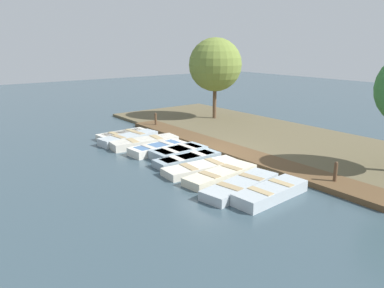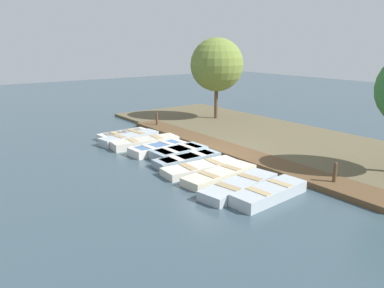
% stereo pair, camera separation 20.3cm
% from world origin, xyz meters
% --- Properties ---
extents(ground_plane, '(80.00, 80.00, 0.00)m').
position_xyz_m(ground_plane, '(0.00, 0.00, 0.00)').
color(ground_plane, '#384C56').
extents(shore_bank, '(8.00, 24.00, 0.17)m').
position_xyz_m(shore_bank, '(-5.00, 0.00, 0.08)').
color(shore_bank, brown).
rests_on(shore_bank, ground_plane).
extents(dock_walkway, '(1.50, 16.00, 0.22)m').
position_xyz_m(dock_walkway, '(-1.37, 0.00, 0.11)').
color(dock_walkway, brown).
rests_on(dock_walkway, ground_plane).
extents(rowboat_0, '(2.95, 1.23, 0.34)m').
position_xyz_m(rowboat_0, '(1.36, -5.78, 0.17)').
color(rowboat_0, silver).
rests_on(rowboat_0, ground_plane).
extents(rowboat_1, '(3.42, 1.40, 0.42)m').
position_xyz_m(rowboat_1, '(1.57, -4.76, 0.21)').
color(rowboat_1, '#B2BCC1').
rests_on(rowboat_1, ground_plane).
extents(rowboat_2, '(3.59, 1.37, 0.41)m').
position_xyz_m(rowboat_2, '(1.31, -3.51, 0.20)').
color(rowboat_2, beige).
rests_on(rowboat_2, ground_plane).
extents(rowboat_3, '(2.90, 1.24, 0.40)m').
position_xyz_m(rowboat_3, '(1.40, -2.12, 0.20)').
color(rowboat_3, silver).
rests_on(rowboat_3, ground_plane).
extents(rowboat_4, '(2.64, 1.29, 0.42)m').
position_xyz_m(rowboat_4, '(0.99, -0.92, 0.21)').
color(rowboat_4, '#8C9EA8').
rests_on(rowboat_4, ground_plane).
extents(rowboat_5, '(3.14, 1.01, 0.35)m').
position_xyz_m(rowboat_5, '(1.24, 0.11, 0.17)').
color(rowboat_5, '#8C9EA8').
rests_on(rowboat_5, ground_plane).
extents(rowboat_6, '(3.42, 1.29, 0.33)m').
position_xyz_m(rowboat_6, '(1.44, 1.37, 0.16)').
color(rowboat_6, beige).
rests_on(rowboat_6, ground_plane).
extents(rowboat_7, '(3.40, 1.31, 0.35)m').
position_xyz_m(rowboat_7, '(1.40, 2.51, 0.17)').
color(rowboat_7, beige).
rests_on(rowboat_7, ground_plane).
extents(rowboat_8, '(3.56, 1.58, 0.36)m').
position_xyz_m(rowboat_8, '(1.64, 3.86, 0.18)').
color(rowboat_8, '#B2BCC1').
rests_on(rowboat_8, ground_plane).
extents(rowboat_9, '(3.08, 1.19, 0.43)m').
position_xyz_m(rowboat_9, '(1.31, 4.98, 0.22)').
color(rowboat_9, '#B2BCC1').
rests_on(rowboat_9, ground_plane).
extents(mooring_post_near, '(0.14, 0.14, 0.97)m').
position_xyz_m(mooring_post_near, '(-1.39, -6.74, 0.49)').
color(mooring_post_near, brown).
rests_on(mooring_post_near, ground_plane).
extents(mooring_post_far, '(0.14, 0.14, 0.97)m').
position_xyz_m(mooring_post_far, '(-1.39, 5.69, 0.49)').
color(mooring_post_far, brown).
rests_on(mooring_post_far, ground_plane).
extents(park_tree_far_left, '(3.53, 3.53, 5.53)m').
position_xyz_m(park_tree_far_left, '(-5.89, -6.37, 3.76)').
color(park_tree_far_left, brown).
rests_on(park_tree_far_left, ground_plane).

